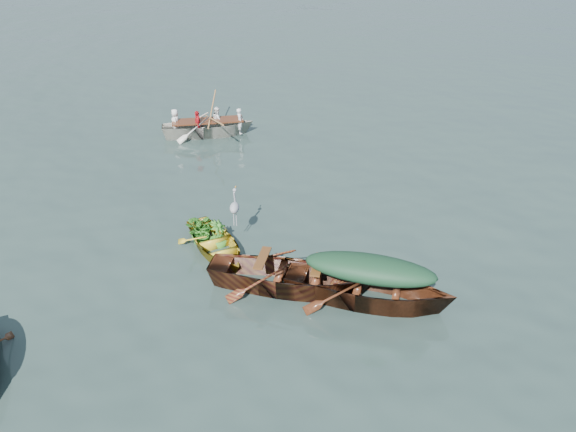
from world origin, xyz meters
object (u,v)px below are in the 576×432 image
(green_tarp_boat, at_px, (367,302))
(open_wooden_boat, at_px, (290,289))
(yellow_dinghy, at_px, (216,252))
(rowed_boat, at_px, (209,136))
(heron, at_px, (235,213))

(green_tarp_boat, relative_size, open_wooden_boat, 0.99)
(yellow_dinghy, relative_size, open_wooden_boat, 0.63)
(yellow_dinghy, distance_m, open_wooden_boat, 2.26)
(yellow_dinghy, xyz_separation_m, open_wooden_boat, (1.81, -1.36, 0.00))
(green_tarp_boat, bearing_deg, rowed_boat, 40.74)
(yellow_dinghy, xyz_separation_m, rowed_boat, (-1.50, 7.33, 0.00))
(heron, bearing_deg, yellow_dinghy, -174.81)
(open_wooden_boat, distance_m, rowed_boat, 9.30)
(open_wooden_boat, xyz_separation_m, rowed_boat, (-3.31, 8.69, 0.00))
(green_tarp_boat, distance_m, rowed_boat, 10.29)
(open_wooden_boat, height_order, heron, heron)
(yellow_dinghy, bearing_deg, green_tarp_boat, -59.83)
(green_tarp_boat, relative_size, heron, 5.24)
(rowed_boat, bearing_deg, open_wooden_boat, -172.46)
(open_wooden_boat, bearing_deg, green_tarp_boat, -93.43)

